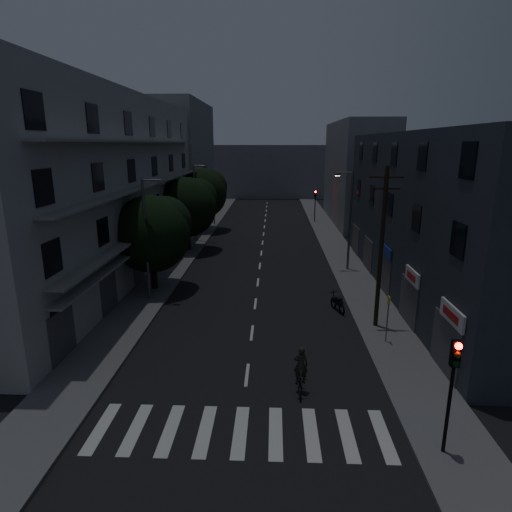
# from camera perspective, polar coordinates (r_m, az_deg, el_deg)

# --- Properties ---
(ground) EXTENTS (160.00, 160.00, 0.00)m
(ground) POSITION_cam_1_polar(r_m,az_deg,el_deg) (41.82, 0.73, 0.56)
(ground) COLOR black
(ground) RESTS_ON ground
(sidewalk_left) EXTENTS (3.00, 90.00, 0.15)m
(sidewalk_left) POSITION_cam_1_polar(r_m,az_deg,el_deg) (42.66, -9.39, 0.76)
(sidewalk_left) COLOR #565659
(sidewalk_left) RESTS_ON ground
(sidewalk_right) EXTENTS (3.00, 90.00, 0.15)m
(sidewalk_right) POSITION_cam_1_polar(r_m,az_deg,el_deg) (42.26, 10.95, 0.55)
(sidewalk_right) COLOR #565659
(sidewalk_right) RESTS_ON ground
(crosswalk) EXTENTS (10.90, 3.00, 0.01)m
(crosswalk) POSITION_cam_1_polar(r_m,az_deg,el_deg) (17.01, -2.10, -22.33)
(crosswalk) COLOR beige
(crosswalk) RESTS_ON ground
(lane_markings) EXTENTS (0.15, 60.50, 0.01)m
(lane_markings) POSITION_cam_1_polar(r_m,az_deg,el_deg) (47.90, 0.95, 2.40)
(lane_markings) COLOR beige
(lane_markings) RESTS_ON ground
(building_left) EXTENTS (7.00, 36.00, 14.00)m
(building_left) POSITION_cam_1_polar(r_m,az_deg,el_deg) (36.14, -19.15, 8.78)
(building_left) COLOR #A2A19D
(building_left) RESTS_ON ground
(building_right) EXTENTS (6.19, 28.00, 11.00)m
(building_right) POSITION_cam_1_polar(r_m,az_deg,el_deg) (31.81, 22.38, 5.04)
(building_right) COLOR #282E36
(building_right) RESTS_ON ground
(building_far_left) EXTENTS (6.00, 20.00, 16.00)m
(building_far_left) POSITION_cam_1_polar(r_m,az_deg,el_deg) (64.90, -9.55, 12.58)
(building_far_left) COLOR slate
(building_far_left) RESTS_ON ground
(building_far_right) EXTENTS (6.00, 20.00, 13.00)m
(building_far_right) POSITION_cam_1_polar(r_m,az_deg,el_deg) (58.66, 13.27, 10.71)
(building_far_right) COLOR slate
(building_far_right) RESTS_ON ground
(building_far_end) EXTENTS (24.00, 8.00, 10.00)m
(building_far_end) POSITION_cam_1_polar(r_m,az_deg,el_deg) (85.69, 1.63, 11.25)
(building_far_end) COLOR slate
(building_far_end) RESTS_ON ground
(tree_near) EXTENTS (5.43, 5.43, 6.70)m
(tree_near) POSITION_cam_1_polar(r_m,az_deg,el_deg) (30.81, -13.68, 3.27)
(tree_near) COLOR black
(tree_near) RESTS_ON sidewalk_left
(tree_mid) EXTENTS (5.72, 5.72, 7.04)m
(tree_mid) POSITION_cam_1_polar(r_m,az_deg,el_deg) (41.94, -9.12, 6.76)
(tree_mid) COLOR black
(tree_mid) RESTS_ON sidewalk_left
(tree_far) EXTENTS (5.90, 5.90, 7.29)m
(tree_far) POSITION_cam_1_polar(r_m,az_deg,el_deg) (51.81, -7.15, 8.52)
(tree_far) COLOR black
(tree_far) RESTS_ON sidewalk_left
(traffic_signal_near) EXTENTS (0.28, 0.37, 4.10)m
(traffic_signal_near) POSITION_cam_1_polar(r_m,az_deg,el_deg) (15.59, 24.83, -14.07)
(traffic_signal_near) COLOR black
(traffic_signal_near) RESTS_ON sidewalk_right
(traffic_signal_far_right) EXTENTS (0.28, 0.37, 4.10)m
(traffic_signal_far_right) POSITION_cam_1_polar(r_m,az_deg,el_deg) (57.41, 7.90, 7.47)
(traffic_signal_far_right) COLOR black
(traffic_signal_far_right) RESTS_ON sidewalk_right
(traffic_signal_far_left) EXTENTS (0.28, 0.37, 4.10)m
(traffic_signal_far_left) POSITION_cam_1_polar(r_m,az_deg,el_deg) (55.39, -5.65, 7.27)
(traffic_signal_far_left) COLOR black
(traffic_signal_far_left) RESTS_ON sidewalk_left
(street_lamp_left_near) EXTENTS (1.51, 0.25, 8.00)m
(street_lamp_left_near) POSITION_cam_1_polar(r_m,az_deg,el_deg) (28.57, -14.28, 2.88)
(street_lamp_left_near) COLOR #595D61
(street_lamp_left_near) RESTS_ON sidewalk_left
(street_lamp_right) EXTENTS (1.51, 0.25, 8.00)m
(street_lamp_right) POSITION_cam_1_polar(r_m,az_deg,el_deg) (35.45, 12.28, 5.24)
(street_lamp_right) COLOR #505357
(street_lamp_right) RESTS_ON sidewalk_right
(street_lamp_left_far) EXTENTS (1.51, 0.25, 8.00)m
(street_lamp_left_far) POSITION_cam_1_polar(r_m,az_deg,el_deg) (46.02, -8.03, 7.56)
(street_lamp_left_far) COLOR #5A5E62
(street_lamp_left_far) RESTS_ON sidewalk_left
(utility_pole) EXTENTS (1.80, 0.24, 9.00)m
(utility_pole) POSITION_cam_1_polar(r_m,az_deg,el_deg) (24.37, 16.38, 1.37)
(utility_pole) COLOR black
(utility_pole) RESTS_ON sidewalk_right
(bus_stop_sign) EXTENTS (0.06, 0.35, 2.52)m
(bus_stop_sign) POSITION_cam_1_polar(r_m,az_deg,el_deg) (23.30, 17.20, -6.98)
(bus_stop_sign) COLOR #595B60
(bus_stop_sign) RESTS_ON sidewalk_right
(motorcycle) EXTENTS (0.81, 1.83, 1.22)m
(motorcycle) POSITION_cam_1_polar(r_m,az_deg,el_deg) (27.61, 10.83, -6.26)
(motorcycle) COLOR black
(motorcycle) RESTS_ON ground
(cyclist) EXTENTS (0.65, 1.69, 2.11)m
(cyclist) POSITION_cam_1_polar(r_m,az_deg,el_deg) (18.88, 5.94, -15.72)
(cyclist) COLOR black
(cyclist) RESTS_ON ground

